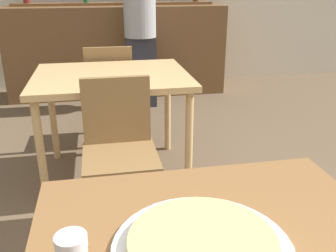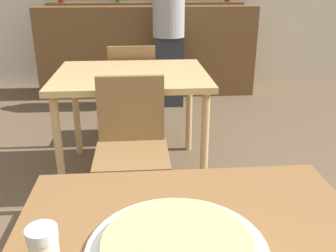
{
  "view_description": "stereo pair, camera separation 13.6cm",
  "coord_description": "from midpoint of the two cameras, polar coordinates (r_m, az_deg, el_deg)",
  "views": [
    {
      "loc": [
        -0.26,
        -0.7,
        1.35
      ],
      "look_at": [
        -0.02,
        0.55,
        0.85
      ],
      "focal_mm": 40.0,
      "sensor_mm": 36.0,
      "label": 1
    },
    {
      "loc": [
        -0.13,
        -0.71,
        1.35
      ],
      "look_at": [
        -0.02,
        0.55,
        0.85
      ],
      "focal_mm": 40.0,
      "sensor_mm": 36.0,
      "label": 2
    }
  ],
  "objects": [
    {
      "name": "chair_far_side_back",
      "position": [
        3.22,
        -4.18,
        6.21
      ],
      "size": [
        0.4,
        0.4,
        0.86
      ],
      "rotation": [
        0.0,
        0.0,
        3.14
      ],
      "color": "olive",
      "rests_on": "ground_plane"
    },
    {
      "name": "cheese_shaker",
      "position": [
        0.86,
        -13.96,
        -17.99
      ],
      "size": [
        0.07,
        0.07,
        0.11
      ],
      "color": "beige",
      "rests_on": "dining_table_near"
    },
    {
      "name": "dining_table_far",
      "position": [
        2.6,
        -4.09,
        6.27
      ],
      "size": [
        1.03,
        0.85,
        0.76
      ],
      "color": "tan",
      "rests_on": "ground_plane"
    },
    {
      "name": "bar_counter",
      "position": [
        4.75,
        -2.31,
        11.46
      ],
      "size": [
        2.6,
        0.56,
        1.07
      ],
      "color": "brown",
      "rests_on": "ground_plane"
    },
    {
      "name": "bar_back_shelf",
      "position": [
        4.83,
        -2.4,
        18.57
      ],
      "size": [
        2.39,
        0.24,
        0.31
      ],
      "color": "brown",
      "rests_on": "bar_counter"
    },
    {
      "name": "person_standing",
      "position": [
        4.15,
        1.06,
        14.81
      ],
      "size": [
        0.34,
        0.34,
        1.62
      ],
      "color": "#2D2D38",
      "rests_on": "ground_plane"
    },
    {
      "name": "chair_far_side_front",
      "position": [
        2.09,
        -3.71,
        -2.43
      ],
      "size": [
        0.4,
        0.4,
        0.86
      ],
      "color": "olive",
      "rests_on": "ground_plane"
    },
    {
      "name": "pizza_tray",
      "position": [
        0.92,
        5.86,
        -17.91
      ],
      "size": [
        0.43,
        0.43,
        0.04
      ],
      "color": "silver",
      "rests_on": "dining_table_near"
    }
  ]
}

